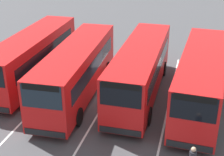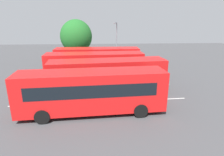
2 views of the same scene
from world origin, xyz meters
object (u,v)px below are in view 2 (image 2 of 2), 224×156
object	(u,v)px
bus_center_left	(108,75)
depot_tree	(76,36)
bus_center_right	(95,66)
bus_far_right	(97,59)
pedestrian	(148,65)
street_lamp	(116,41)
bus_far_left	(92,91)

from	to	relation	value
bus_center_left	depot_tree	world-z (taller)	depot_tree
bus_center_right	bus_far_right	distance (m)	3.81
pedestrian	depot_tree	world-z (taller)	depot_tree
bus_center_left	bus_center_right	xyz separation A→B (m)	(-1.34, 3.88, 0.00)
bus_center_left	bus_far_right	distance (m)	7.77
bus_center_left	pedestrian	bearing A→B (deg)	48.08
street_lamp	depot_tree	size ratio (longest dim) A/B	0.94
bus_center_right	pedestrian	bearing A→B (deg)	26.54
bus_far_right	pedestrian	xyz separation A→B (m)	(7.00, 0.20, -0.89)
pedestrian	depot_tree	size ratio (longest dim) A/B	0.24
bus_far_left	depot_tree	bearing A→B (deg)	96.23
bus_center_left	bus_center_right	distance (m)	4.11
bus_far_left	bus_center_right	distance (m)	7.88
bus_far_right	pedestrian	bearing A→B (deg)	2.08
bus_center_right	pedestrian	distance (m)	8.32
bus_far_left	pedestrian	world-z (taller)	bus_far_left
bus_far_left	street_lamp	bearing A→B (deg)	75.02
bus_far_left	bus_center_right	bearing A→B (deg)	86.11
depot_tree	bus_center_left	bearing A→B (deg)	-72.24
depot_tree	bus_far_left	bearing A→B (deg)	-80.03
bus_center_right	depot_tree	bearing A→B (deg)	104.86
bus_center_right	street_lamp	bearing A→B (deg)	65.98
bus_center_left	bus_center_right	bearing A→B (deg)	103.89
bus_far_left	bus_center_left	bearing A→B (deg)	67.46
pedestrian	street_lamp	xyz separation A→B (m)	(-4.14, 3.82, 2.88)
bus_far_left	bus_center_left	world-z (taller)	same
bus_far_left	depot_tree	size ratio (longest dim) A/B	1.59
bus_center_left	bus_far_left	bearing A→B (deg)	-113.94
bus_far_right	pedestrian	distance (m)	7.06
bus_center_left	bus_far_right	world-z (taller)	same
bus_far_left	bus_far_right	distance (m)	11.69
street_lamp	depot_tree	bearing A→B (deg)	-97.53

